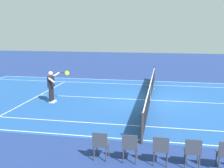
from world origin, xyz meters
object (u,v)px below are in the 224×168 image
tennis_ball (154,89)px  tennis_net (150,91)px  spectator_chair_4 (161,148)px  tennis_player_near (52,85)px  spectator_chair_3 (193,151)px  spectator_chair_6 (101,143)px  spectator_chair_5 (130,146)px

tennis_ball → tennis_net: bearing=87.8°
tennis_net → spectator_chair_4: tennis_net is taller
tennis_player_near → spectator_chair_4: tennis_player_near is taller
spectator_chair_3 → spectator_chair_6: 2.58m
tennis_net → spectator_chair_6: (1.09, 7.16, 0.03)m
tennis_net → spectator_chair_5: size_ratio=13.30×
tennis_ball → spectator_chair_6: spectator_chair_6 is taller
tennis_net → spectator_chair_6: 7.24m
tennis_net → spectator_chair_3: bearing=101.8°
spectator_chair_3 → spectator_chair_5: bearing=0.0°
spectator_chair_6 → spectator_chair_3: bearing=180.0°
spectator_chair_5 → spectator_chair_6: 0.86m
tennis_net → spectator_chair_3: 7.31m
spectator_chair_4 → tennis_ball: bearing=-86.9°
tennis_player_near → tennis_net: bearing=-164.6°
spectator_chair_3 → spectator_chair_5: 1.72m
spectator_chair_4 → tennis_player_near: bearing=-45.5°
tennis_player_near → tennis_ball: tennis_player_near is taller
tennis_player_near → spectator_chair_4: size_ratio=1.93×
tennis_ball → spectator_chair_5: bearing=88.1°
spectator_chair_3 → tennis_player_near: bearing=-41.5°
tennis_player_near → spectator_chair_4: (-5.67, 5.77, -0.41)m
tennis_ball → spectator_chair_4: spectator_chair_4 is taller
spectator_chair_6 → tennis_net: bearing=-98.6°
tennis_net → tennis_ball: size_ratio=177.27×
spectator_chair_5 → spectator_chair_4: bearing=180.0°
tennis_net → tennis_player_near: bearing=15.4°
spectator_chair_3 → spectator_chair_4: size_ratio=1.00×
tennis_player_near → spectator_chair_5: (-4.81, 5.77, -0.41)m
spectator_chair_6 → tennis_ball: bearing=-96.9°
tennis_net → spectator_chair_5: bearing=88.2°
spectator_chair_4 → spectator_chair_5: 0.86m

